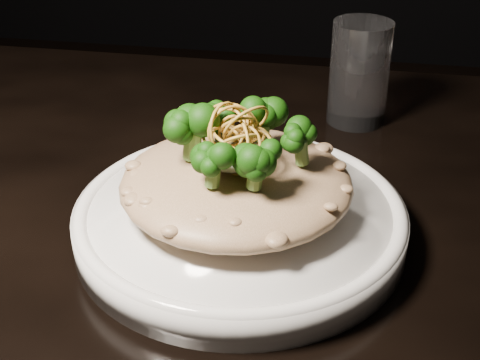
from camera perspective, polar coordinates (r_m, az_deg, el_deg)
table at (r=0.64m, az=-1.67°, el=-9.78°), size 1.10×0.80×0.75m
plate at (r=0.57m, az=0.00°, el=-3.55°), size 0.28×0.28×0.03m
risotto at (r=0.55m, az=-0.32°, el=-0.23°), size 0.19×0.19×0.04m
broccoli at (r=0.52m, az=0.40°, el=3.28°), size 0.12×0.12×0.04m
cheese at (r=0.53m, az=-0.49°, el=2.15°), size 0.05×0.05×0.01m
shallots at (r=0.52m, az=-0.09°, el=4.79°), size 0.06×0.06×0.04m
drinking_glass at (r=0.76m, az=10.13°, el=8.97°), size 0.08×0.08×0.12m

